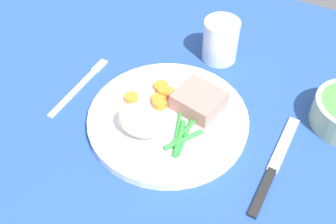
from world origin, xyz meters
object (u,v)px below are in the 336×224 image
object	(u,v)px
dinner_plate	(168,119)
fork	(79,87)
water_glass	(220,43)
meat_portion	(199,101)
knife	(274,166)

from	to	relation	value
dinner_plate	fork	world-z (taller)	dinner_plate
dinner_plate	water_glass	size ratio (longest dim) A/B	3.24
dinner_plate	fork	xyz separation A→B (cm)	(-18.13, -0.26, -0.60)
meat_portion	water_glass	size ratio (longest dim) A/B	0.90
dinner_plate	meat_portion	distance (cm)	5.99
meat_portion	knife	distance (cm)	15.84
meat_portion	fork	size ratio (longest dim) A/B	0.44
knife	water_glass	xyz separation A→B (cm)	(-17.78, 19.84, 3.28)
meat_portion	fork	xyz separation A→B (cm)	(-21.71, -4.44, -2.96)
water_glass	fork	bearing A→B (deg)	-133.56
meat_portion	knife	xyz separation A→B (cm)	(14.90, -4.47, -2.96)
meat_portion	water_glass	xyz separation A→B (cm)	(-2.87, 15.37, 0.31)
knife	dinner_plate	bearing A→B (deg)	176.11
dinner_plate	knife	world-z (taller)	dinner_plate
dinner_plate	meat_portion	size ratio (longest dim) A/B	3.62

